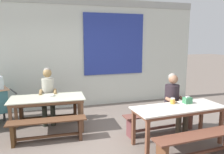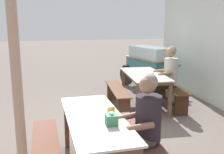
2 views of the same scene
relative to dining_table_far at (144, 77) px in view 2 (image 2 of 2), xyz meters
name	(u,v)px [view 2 (image 2 of 2)]	position (x,y,z in m)	size (l,w,h in m)	color
ground_plane	(103,129)	(0.96, -1.07, -0.65)	(40.00, 40.00, 0.00)	#6D6058
dining_table_far	(144,77)	(0.00, 0.00, 0.00)	(1.58, 0.80, 0.73)	beige
dining_table_near	(95,123)	(2.28, -1.40, 0.00)	(1.75, 0.72, 0.73)	silver
bench_far_back	(170,93)	(0.03, 0.57, -0.36)	(1.49, 0.39, 0.44)	#482C17
bench_far_front	(117,95)	(-0.03, -0.57, -0.36)	(1.48, 0.37, 0.44)	brown
bench_near_back	(140,145)	(2.26, -0.83, -0.36)	(1.67, 0.35, 0.44)	brown
food_cart	(149,63)	(-1.58, 0.67, 0.02)	(1.85, 1.22, 1.12)	#3A747D
person_center_facing	(167,73)	(0.03, 0.50, 0.07)	(0.41, 0.52, 1.30)	#272A21
person_right_near_table	(142,123)	(2.52, -0.89, 0.05)	(0.45, 0.55, 1.25)	#463C2F
tissue_box	(111,119)	(2.57, -1.26, 0.14)	(0.15, 0.12, 0.14)	#3C7F55
condiment_jar	(111,111)	(2.28, -1.20, 0.13)	(0.09, 0.09, 0.11)	gold
soup_bowl	(150,73)	(0.07, 0.09, 0.09)	(0.16, 0.16, 0.04)	silver
wooden_support_post	(18,90)	(2.77, -2.16, 0.56)	(0.09, 0.09, 2.43)	tan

